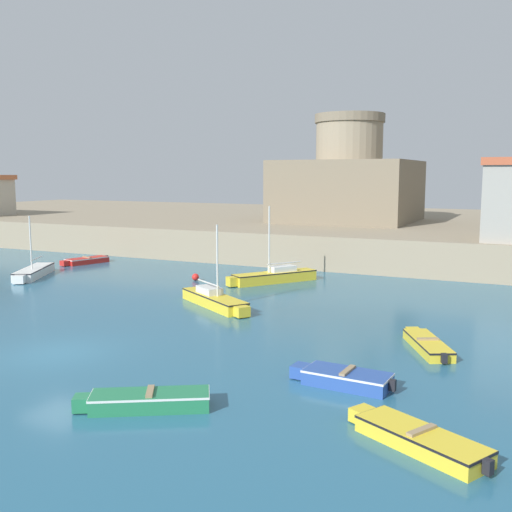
% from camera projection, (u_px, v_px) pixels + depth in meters
% --- Properties ---
extents(ground_plane, '(200.00, 200.00, 0.00)m').
position_uv_depth(ground_plane, '(57.00, 354.00, 23.42)').
color(ground_plane, '#28607F').
extents(quay_seawall, '(120.00, 40.00, 2.53)m').
position_uv_depth(quay_seawall, '(362.00, 230.00, 62.00)').
color(quay_seawall, gray).
rests_on(quay_seawall, ground).
extents(sailboat_yellow_0, '(4.36, 5.71, 4.96)m').
position_uv_depth(sailboat_yellow_0, '(274.00, 276.00, 38.77)').
color(sailboat_yellow_0, yellow).
rests_on(sailboat_yellow_0, ground).
extents(dinghy_yellow_1, '(4.04, 2.71, 0.54)m').
position_uv_depth(dinghy_yellow_1, '(418.00, 438.00, 15.38)').
color(dinghy_yellow_1, yellow).
rests_on(dinghy_yellow_1, ground).
extents(dinghy_yellow_2, '(2.57, 3.96, 0.49)m').
position_uv_depth(dinghy_yellow_2, '(427.00, 344.00, 23.97)').
color(dinghy_yellow_2, yellow).
rests_on(dinghy_yellow_2, ground).
extents(sailboat_white_3, '(3.50, 5.48, 4.20)m').
position_uv_depth(sailboat_white_3, '(33.00, 272.00, 40.88)').
color(sailboat_white_3, white).
rests_on(sailboat_white_3, ground).
extents(dinghy_red_4, '(2.13, 4.00, 0.53)m').
position_uv_depth(dinghy_red_4, '(86.00, 260.00, 47.02)').
color(dinghy_red_4, red).
rests_on(dinghy_red_4, ground).
extents(dinghy_green_5, '(3.89, 2.79, 0.58)m').
position_uv_depth(dinghy_green_5, '(147.00, 400.00, 17.88)').
color(dinghy_green_5, '#237A4C').
rests_on(dinghy_green_5, ground).
extents(dinghy_blue_6, '(3.62, 1.45, 0.58)m').
position_uv_depth(dinghy_blue_6, '(344.00, 377.00, 19.86)').
color(dinghy_blue_6, '#284C9E').
rests_on(dinghy_blue_6, ground).
extents(sailboat_yellow_7, '(5.53, 4.06, 4.38)m').
position_uv_depth(sailboat_yellow_7, '(215.00, 299.00, 31.76)').
color(sailboat_yellow_7, yellow).
rests_on(sailboat_yellow_7, ground).
extents(mooring_buoy, '(0.47, 0.47, 0.47)m').
position_uv_depth(mooring_buoy, '(195.00, 277.00, 39.49)').
color(mooring_buoy, red).
rests_on(mooring_buoy, ground).
extents(fortress, '(12.20, 12.20, 10.00)m').
position_uv_depth(fortress, '(348.00, 184.00, 56.83)').
color(fortress, '#796C57').
rests_on(fortress, quay_seawall).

